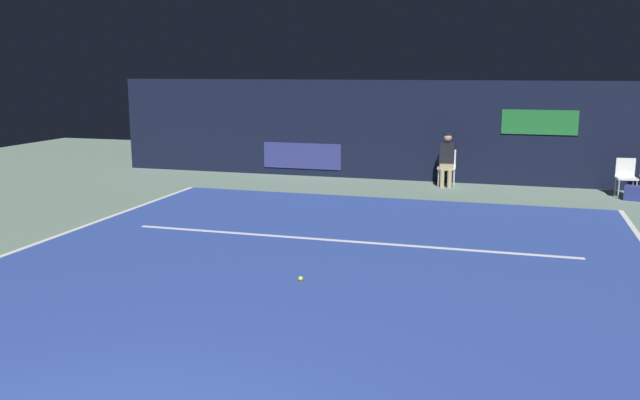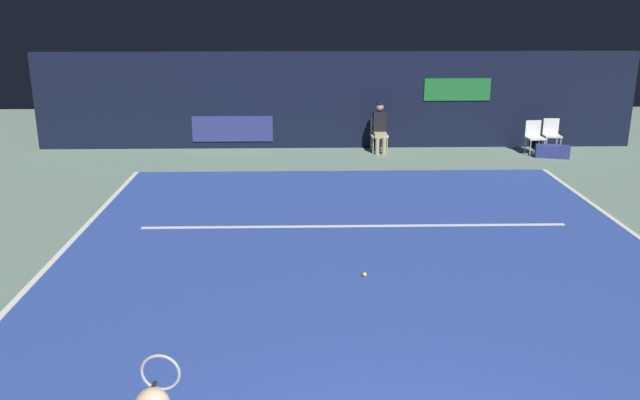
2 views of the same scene
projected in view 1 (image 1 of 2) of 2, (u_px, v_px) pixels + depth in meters
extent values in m
plane|color=slate|center=(304.00, 280.00, 9.33)|extent=(31.43, 31.43, 0.00)
cube|color=#2D479E|center=(304.00, 279.00, 9.33)|extent=(9.87, 12.40, 0.01)
cube|color=white|center=(13.00, 252.00, 10.67)|extent=(0.10, 12.40, 0.01)
cube|color=white|center=(343.00, 241.00, 11.37)|extent=(7.70, 0.10, 0.01)
cube|color=black|center=(408.00, 131.00, 17.50)|extent=(16.32, 0.30, 2.60)
cube|color=navy|center=(302.00, 156.00, 18.28)|extent=(2.20, 0.04, 0.70)
cube|color=#1E6B2D|center=(539.00, 122.00, 16.39)|extent=(1.80, 0.04, 0.60)
cube|color=white|center=(447.00, 168.00, 16.68)|extent=(0.46, 0.42, 0.04)
cube|color=white|center=(447.00, 158.00, 16.82)|extent=(0.42, 0.05, 0.42)
cylinder|color=#B2B2B7|center=(438.00, 178.00, 16.60)|extent=(0.03, 0.03, 0.46)
cylinder|color=#B2B2B7|center=(454.00, 178.00, 16.51)|extent=(0.03, 0.03, 0.46)
cylinder|color=#B2B2B7|center=(439.00, 176.00, 16.93)|extent=(0.03, 0.03, 0.46)
cylinder|color=#B2B2B7|center=(454.00, 176.00, 16.84)|extent=(0.03, 0.03, 0.46)
cube|color=tan|center=(447.00, 167.00, 16.59)|extent=(0.34, 0.41, 0.14)
cylinder|color=tan|center=(442.00, 178.00, 16.49)|extent=(0.11, 0.11, 0.46)
cylinder|color=tan|center=(449.00, 179.00, 16.45)|extent=(0.11, 0.11, 0.46)
cube|color=black|center=(447.00, 153.00, 16.64)|extent=(0.35, 0.24, 0.52)
sphere|color=tan|center=(448.00, 138.00, 16.57)|extent=(0.20, 0.20, 0.20)
cylinder|color=#141933|center=(448.00, 134.00, 16.55)|extent=(0.19, 0.19, 0.04)
cylinder|color=#B2B2B7|center=(640.00, 185.00, 15.57)|extent=(0.03, 0.03, 0.44)
cube|color=white|center=(627.00, 178.00, 15.20)|extent=(0.47, 0.43, 0.04)
cube|color=white|center=(625.00, 167.00, 15.35)|extent=(0.42, 0.06, 0.42)
cylinder|color=#B2B2B7|center=(619.00, 189.00, 15.12)|extent=(0.03, 0.03, 0.44)
cylinder|color=#B2B2B7|center=(636.00, 190.00, 15.04)|extent=(0.03, 0.03, 0.44)
cylinder|color=#B2B2B7|center=(615.00, 186.00, 15.44)|extent=(0.03, 0.03, 0.44)
cylinder|color=#B2B2B7|center=(633.00, 187.00, 15.37)|extent=(0.03, 0.03, 0.44)
sphere|color=#CCE033|center=(301.00, 279.00, 9.23)|extent=(0.07, 0.07, 0.07)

